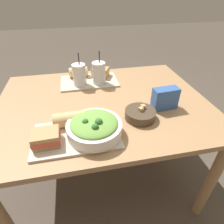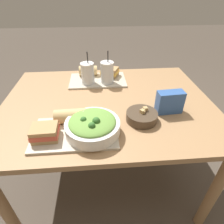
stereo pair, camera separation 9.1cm
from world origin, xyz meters
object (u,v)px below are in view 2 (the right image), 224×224
(baguette_near, at_px, (71,116))
(chip_bag, at_px, (170,102))
(drink_cup_dark, at_px, (88,74))
(salad_bowl, at_px, (93,125))
(sandwich_near, at_px, (45,132))
(drink_cup_red, at_px, (107,73))
(soup_bowl, at_px, (142,116))
(sandwich_far, at_px, (110,72))
(baguette_far, at_px, (89,71))

(baguette_near, xyz_separation_m, chip_bag, (0.53, 0.07, 0.01))
(chip_bag, bearing_deg, drink_cup_dark, 136.30)
(salad_bowl, relative_size, sandwich_near, 2.11)
(sandwich_near, relative_size, drink_cup_dark, 0.55)
(sandwich_near, bearing_deg, drink_cup_dark, 70.05)
(baguette_near, relative_size, drink_cup_dark, 0.71)
(salad_bowl, height_order, sandwich_near, salad_bowl)
(sandwich_near, bearing_deg, drink_cup_red, 58.49)
(soup_bowl, distance_m, chip_bag, 0.18)
(salad_bowl, distance_m, chip_bag, 0.44)
(soup_bowl, relative_size, baguette_near, 1.03)
(soup_bowl, distance_m, drink_cup_red, 0.47)
(salad_bowl, distance_m, sandwich_far, 0.64)
(sandwich_far, bearing_deg, baguette_near, -88.46)
(baguette_near, distance_m, drink_cup_red, 0.48)
(salad_bowl, distance_m, sandwich_near, 0.22)
(salad_bowl, bearing_deg, soup_bowl, 18.50)
(salad_bowl, bearing_deg, drink_cup_red, 79.12)
(drink_cup_red, bearing_deg, baguette_far, 135.00)
(sandwich_far, height_order, chip_bag, chip_bag)
(drink_cup_red, bearing_deg, chip_bag, -49.33)
(soup_bowl, bearing_deg, chip_bag, 21.90)
(sandwich_far, bearing_deg, drink_cup_red, -78.61)
(baguette_far, relative_size, chip_bag, 0.91)
(soup_bowl, relative_size, drink_cup_dark, 0.73)
(salad_bowl, height_order, drink_cup_dark, drink_cup_dark)
(sandwich_far, xyz_separation_m, drink_cup_dark, (-0.16, -0.11, 0.04))
(sandwich_far, height_order, drink_cup_dark, drink_cup_dark)
(soup_bowl, distance_m, drink_cup_dark, 0.52)
(soup_bowl, height_order, sandwich_far, sandwich_far)
(drink_cup_dark, bearing_deg, chip_bag, -39.37)
(drink_cup_dark, height_order, chip_bag, drink_cup_dark)
(sandwich_far, bearing_deg, drink_cup_dark, -121.19)
(baguette_near, distance_m, baguette_far, 0.57)
(baguette_near, height_order, drink_cup_red, drink_cup_red)
(salad_bowl, bearing_deg, baguette_near, 141.69)
(sandwich_near, relative_size, baguette_far, 0.92)
(baguette_far, height_order, drink_cup_dark, drink_cup_dark)
(sandwich_near, distance_m, baguette_far, 0.70)
(salad_bowl, relative_size, chip_bag, 1.76)
(salad_bowl, bearing_deg, sandwich_far, 78.66)
(soup_bowl, xyz_separation_m, drink_cup_red, (-0.15, 0.44, 0.05))
(drink_cup_dark, height_order, drink_cup_red, drink_cup_red)
(chip_bag, bearing_deg, sandwich_far, 117.18)
(soup_bowl, xyz_separation_m, baguette_far, (-0.29, 0.57, 0.02))
(soup_bowl, xyz_separation_m, sandwich_near, (-0.47, -0.11, 0.02))
(drink_cup_red, bearing_deg, sandwich_near, -119.88)
(baguette_near, xyz_separation_m, drink_cup_dark, (0.08, 0.43, 0.03))
(baguette_near, relative_size, sandwich_far, 1.07)
(salad_bowl, bearing_deg, sandwich_near, -173.21)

